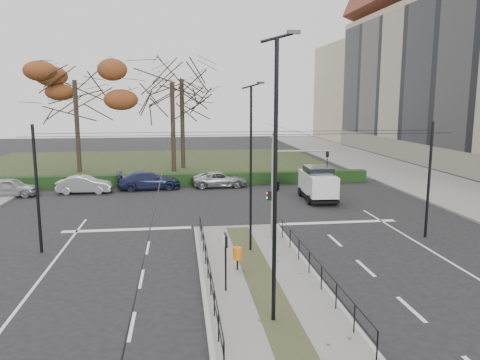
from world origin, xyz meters
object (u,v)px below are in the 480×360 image
at_px(parked_car_second, 85,184).
at_px(litter_bin, 237,254).
at_px(parked_car_first, 10,187).
at_px(parked_car_third, 149,180).
at_px(white_van, 318,183).
at_px(streetlamp_median_near, 276,180).
at_px(rust_tree, 74,80).
at_px(streetlamp_median_far, 251,167).
at_px(bare_tree_center, 182,86).
at_px(parked_car_fourth, 220,179).
at_px(traffic_light, 278,184).
at_px(bare_tree_near, 172,89).
at_px(info_panel, 225,247).

bearing_deg(parked_car_second, litter_bin, -150.02).
height_order(parked_car_first, parked_car_third, parked_car_third).
relative_size(parked_car_second, white_van, 0.89).
relative_size(litter_bin, streetlamp_median_near, 0.11).
relative_size(parked_car_second, rust_tree, 0.35).
xyz_separation_m(streetlamp_median_far, bare_tree_center, (-2.85, 27.62, 4.38)).
relative_size(parked_car_first, white_van, 0.88).
xyz_separation_m(litter_bin, parked_car_fourth, (0.99, 19.36, -0.20)).
distance_m(traffic_light, bare_tree_near, 24.77).
height_order(parked_car_first, white_van, white_van).
relative_size(streetlamp_median_near, white_van, 1.95).
distance_m(parked_car_third, parked_car_fourth, 5.73).
bearing_deg(litter_bin, parked_car_fourth, 87.08).
bearing_deg(traffic_light, litter_bin, -121.70).
bearing_deg(streetlamp_median_near, rust_tree, 110.78).
bearing_deg(bare_tree_center, white_van, -60.76).
height_order(litter_bin, white_van, white_van).
xyz_separation_m(traffic_light, parked_car_first, (-17.30, 13.41, -2.25)).
bearing_deg(bare_tree_center, streetlamp_median_far, -84.12).
xyz_separation_m(parked_car_first, parked_car_fourth, (15.72, 1.80, -0.07)).
height_order(parked_car_second, rust_tree, rust_tree).
bearing_deg(info_panel, traffic_light, 62.40).
bearing_deg(traffic_light, bare_tree_near, 102.88).
bearing_deg(parked_car_second, parked_car_fourth, -80.92).
bearing_deg(parked_car_fourth, parked_car_second, 94.47).
bearing_deg(bare_tree_center, parked_car_second, -122.49).
height_order(traffic_light, bare_tree_near, bare_tree_near).
distance_m(white_van, bare_tree_center, 20.43).
height_order(parked_car_third, rust_tree, rust_tree).
xyz_separation_m(rust_tree, bare_tree_center, (10.11, 1.43, -0.44)).
bearing_deg(rust_tree, litter_bin, -67.24).
bearing_deg(streetlamp_median_far, parked_car_second, 123.78).
distance_m(traffic_light, parked_car_second, 18.59).
bearing_deg(bare_tree_center, litter_bin, -86.37).
height_order(parked_car_fourth, rust_tree, rust_tree).
distance_m(bare_tree_center, bare_tree_near, 2.49).
bearing_deg(streetlamp_median_far, parked_car_first, 136.03).
distance_m(rust_tree, bare_tree_center, 10.22).
xyz_separation_m(litter_bin, info_panel, (-0.70, -2.09, 1.00)).
relative_size(parked_car_third, bare_tree_center, 0.41).
distance_m(litter_bin, parked_car_third, 19.67).
bearing_deg(streetlamp_median_near, bare_tree_center, 94.14).
bearing_deg(traffic_light, parked_car_second, 130.95).
bearing_deg(parked_car_third, info_panel, -173.50).
bearing_deg(bare_tree_near, parked_car_fourth, -65.56).
bearing_deg(white_van, parked_car_second, 164.47).
distance_m(info_panel, rust_tree, 33.49).
bearing_deg(parked_car_fourth, bare_tree_center, 12.72).
relative_size(streetlamp_median_near, rust_tree, 0.77).
bearing_deg(white_van, bare_tree_near, 125.50).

